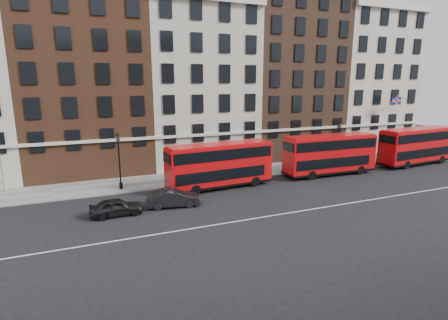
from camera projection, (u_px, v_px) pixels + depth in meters
name	position (u px, v px, depth m)	size (l,w,h in m)	color
ground	(266.00, 206.00, 28.69)	(120.00, 120.00, 0.00)	black
pavement	(220.00, 174.00, 38.17)	(80.00, 5.00, 0.15)	gray
kerb	(228.00, 180.00, 35.91)	(80.00, 0.30, 0.16)	gray
road_centre_line	(279.00, 215.00, 26.89)	(70.00, 0.12, 0.01)	white
building_terrace	(195.00, 80.00, 42.49)	(64.00, 11.95, 22.00)	#B9B1A0
bus_b	(219.00, 164.00, 33.16)	(10.45, 3.19, 4.33)	red
bus_c	(330.00, 154.00, 37.86)	(10.54, 2.80, 4.40)	red
bus_d	(416.00, 145.00, 42.61)	(10.81, 3.34, 4.47)	red
car_rear	(116.00, 207.00, 26.60)	(1.60, 3.97, 1.35)	black
car_front	(173.00, 198.00, 28.49)	(1.51, 4.33, 1.43)	black
lamp_post_left	(119.00, 158.00, 32.21)	(0.44, 0.44, 5.33)	black
lamp_post_right	(338.00, 142.00, 40.80)	(0.44, 0.44, 5.33)	black
traffic_light	(390.00, 143.00, 43.69)	(0.25, 0.45, 3.27)	black
iron_railings	(213.00, 165.00, 40.03)	(6.60, 0.06, 1.00)	black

